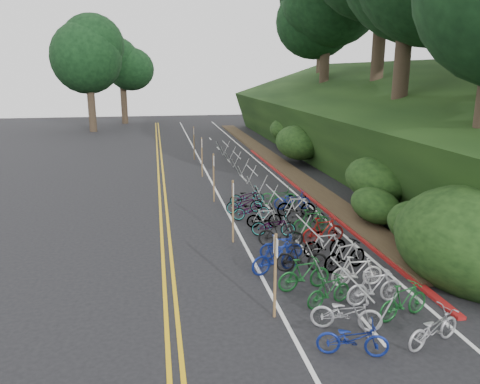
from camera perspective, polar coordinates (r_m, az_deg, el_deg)
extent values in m
plane|color=black|center=(13.90, 0.10, -13.45)|extent=(120.00, 120.00, 0.00)
cube|color=gold|center=(23.01, -9.68, -2.13)|extent=(0.12, 80.00, 0.01)
cube|color=gold|center=(23.02, -8.94, -2.10)|extent=(0.12, 80.00, 0.01)
cube|color=silver|center=(23.24, -1.90, -1.76)|extent=(0.12, 80.00, 0.01)
cube|color=silver|center=(24.18, 8.00, -1.25)|extent=(0.12, 80.00, 0.01)
cube|color=silver|center=(13.12, 15.78, -15.85)|extent=(0.10, 1.60, 0.01)
cube|color=silver|center=(18.14, 7.54, -6.66)|extent=(0.10, 1.60, 0.01)
cube|color=silver|center=(23.62, 3.15, -1.51)|extent=(0.10, 1.60, 0.01)
cube|color=silver|center=(29.30, 0.45, 1.68)|extent=(0.10, 1.60, 0.01)
cube|color=silver|center=(35.09, -1.37, 3.82)|extent=(0.10, 1.60, 0.01)
cube|color=silver|center=(40.94, -2.67, 5.35)|extent=(0.10, 1.60, 0.01)
cube|color=silver|center=(46.83, -3.66, 6.50)|extent=(0.10, 1.60, 0.01)
cube|color=maroon|center=(26.15, 7.69, 0.07)|extent=(0.25, 28.00, 0.10)
cube|color=black|center=(37.70, 14.60, 8.40)|extent=(12.32, 44.00, 9.11)
cube|color=#382819|center=(35.73, 3.88, 4.11)|extent=(1.40, 44.00, 0.16)
ellipsoid|color=#284C19|center=(18.59, 20.76, -3.59)|extent=(2.00, 2.80, 1.60)
ellipsoid|color=#284C19|center=(23.06, 16.31, 1.49)|extent=(2.60, 3.64, 2.08)
ellipsoid|color=#284C19|center=(28.82, 13.27, 5.10)|extent=(2.20, 3.08, 1.76)
ellipsoid|color=#284C19|center=(33.96, 7.05, 6.02)|extent=(3.00, 4.20, 2.40)
ellipsoid|color=#284C19|center=(39.84, 5.47, 7.55)|extent=(2.40, 3.36, 1.92)
ellipsoid|color=#284C19|center=(43.94, 5.73, 9.09)|extent=(2.80, 3.92, 2.24)
ellipsoid|color=#284C19|center=(21.05, 16.14, -1.55)|extent=(1.80, 2.52, 1.44)
ellipsoid|color=#284C19|center=(32.69, 11.86, 7.33)|extent=(3.20, 4.48, 2.56)
cylinder|color=#2D2319|center=(27.47, 18.96, 12.35)|extent=(0.86, 0.86, 6.68)
cylinder|color=#2D2319|center=(35.71, 16.40, 14.71)|extent=(0.90, 0.90, 7.57)
cylinder|color=#2D2319|center=(42.69, 10.20, 13.50)|extent=(0.83, 0.83, 6.24)
ellipsoid|color=black|center=(42.98, 10.55, 20.99)|extent=(8.31, 8.31, 7.90)
cylinder|color=#2D2319|center=(51.06, 9.79, 14.93)|extent=(0.88, 0.88, 7.13)
cylinder|color=#2D2319|center=(54.62, -17.64, 10.05)|extent=(0.81, 0.81, 5.79)
ellipsoid|color=black|center=(54.52, -18.08, 15.57)|extent=(7.92, 7.92, 7.52)
cylinder|color=#2D2319|center=(62.31, -13.95, 10.57)|extent=(0.79, 0.79, 5.34)
ellipsoid|color=black|center=(62.20, -14.23, 14.93)|extent=(6.93, 6.93, 6.58)
cylinder|color=#A1A2A5|center=(13.31, 13.31, -10.11)|extent=(0.05, 2.90, 0.05)
cylinder|color=#A1A2A5|center=(12.34, 14.47, -15.00)|extent=(0.54, 0.04, 1.05)
cylinder|color=#A1A2A5|center=(12.57, 16.87, -14.61)|extent=(0.54, 0.04, 1.05)
cylinder|color=#A1A2A5|center=(14.56, 10.04, -10.00)|extent=(0.54, 0.04, 1.05)
cylinder|color=#A1A2A5|center=(14.75, 12.11, -9.77)|extent=(0.54, 0.04, 1.05)
cylinder|color=#A1A2A5|center=(16.83, 8.37, -4.24)|extent=(0.05, 3.00, 0.05)
cylinder|color=#A1A2A5|center=(15.70, 8.94, -7.90)|extent=(0.58, 0.04, 1.13)
cylinder|color=#A1A2A5|center=(15.89, 10.87, -7.72)|extent=(0.58, 0.04, 1.13)
cylinder|color=#A1A2A5|center=(18.19, 6.08, -4.63)|extent=(0.58, 0.04, 1.13)
cylinder|color=#A1A2A5|center=(18.35, 7.76, -4.51)|extent=(0.58, 0.04, 1.13)
cylinder|color=#A1A2A5|center=(21.42, 4.16, -0.03)|extent=(0.05, 3.00, 0.05)
cylinder|color=#A1A2A5|center=(20.20, 4.34, -2.62)|extent=(0.58, 0.04, 1.13)
cylinder|color=#A1A2A5|center=(20.35, 5.87, -2.53)|extent=(0.58, 0.04, 1.13)
cylinder|color=#A1A2A5|center=(22.82, 2.59, -0.59)|extent=(0.58, 0.04, 1.13)
cylinder|color=#A1A2A5|center=(22.95, 3.95, -0.52)|extent=(0.58, 0.04, 1.13)
cylinder|color=#A1A2A5|center=(26.16, 1.46, 2.68)|extent=(0.05, 3.00, 0.05)
cylinder|color=#A1A2A5|center=(24.90, 1.47, 0.71)|extent=(0.58, 0.04, 1.13)
cylinder|color=#A1A2A5|center=(25.02, 2.73, 0.76)|extent=(0.58, 0.04, 1.13)
cylinder|color=#A1A2A5|center=(27.57, 0.29, 2.08)|extent=(0.58, 0.04, 1.13)
cylinder|color=#A1A2A5|center=(27.68, 1.43, 2.12)|extent=(0.58, 0.04, 1.13)
cylinder|color=#A1A2A5|center=(30.99, -0.41, 4.55)|extent=(0.05, 3.00, 0.05)
cylinder|color=#A1A2A5|center=(29.69, -0.48, 2.98)|extent=(0.58, 0.04, 1.13)
cylinder|color=#A1A2A5|center=(29.79, 0.58, 3.02)|extent=(0.58, 0.04, 1.13)
cylinder|color=#A1A2A5|center=(32.41, -1.32, 3.95)|extent=(0.58, 0.04, 1.13)
cylinder|color=#A1A2A5|center=(32.50, -0.35, 3.99)|extent=(0.58, 0.04, 1.13)
cylinder|color=#A1A2A5|center=(35.86, -1.79, 5.91)|extent=(0.05, 3.00, 0.05)
cylinder|color=#A1A2A5|center=(34.55, -1.89, 4.61)|extent=(0.58, 0.04, 1.13)
cylinder|color=#A1A2A5|center=(34.63, -0.97, 4.64)|extent=(0.58, 0.04, 1.13)
cylinder|color=#A1A2A5|center=(37.28, -2.53, 5.34)|extent=(0.58, 0.04, 1.13)
cylinder|color=#A1A2A5|center=(37.36, -1.67, 5.36)|extent=(0.58, 0.04, 1.13)
cylinder|color=brown|center=(12.73, 4.30, -10.21)|extent=(0.08, 0.08, 2.40)
cube|color=silver|center=(12.40, 4.38, -6.64)|extent=(0.02, 0.40, 0.50)
cylinder|color=brown|center=(18.09, -0.87, -2.41)|extent=(0.08, 0.08, 2.50)
cube|color=silver|center=(17.84, -0.88, 0.35)|extent=(0.02, 0.40, 0.50)
cylinder|color=brown|center=(23.83, -3.23, 1.73)|extent=(0.08, 0.08, 2.50)
cube|color=silver|center=(23.65, -3.26, 3.86)|extent=(0.02, 0.40, 0.50)
cylinder|color=brown|center=(29.68, -4.66, 4.25)|extent=(0.08, 0.08, 2.50)
cube|color=silver|center=(29.53, -4.70, 5.97)|extent=(0.02, 0.40, 0.50)
cylinder|color=brown|center=(35.58, -5.63, 5.94)|extent=(0.08, 0.08, 2.50)
cube|color=silver|center=(35.45, -5.67, 7.38)|extent=(0.02, 0.40, 0.50)
imported|color=navy|center=(15.66, 4.40, -7.94)|extent=(1.01, 1.89, 1.09)
imported|color=navy|center=(11.79, 13.56, -16.95)|extent=(1.06, 1.79, 0.89)
imported|color=#9E9EA3|center=(12.75, 22.51, -15.05)|extent=(1.19, 1.85, 0.92)
imported|color=#9E9EA3|center=(12.75, 12.83, -14.13)|extent=(1.22, 1.94, 0.96)
imported|color=#144C1E|center=(13.67, 19.32, -12.41)|extent=(0.96, 1.78, 1.03)
imported|color=#144C1E|center=(13.81, 10.79, -11.76)|extent=(0.93, 1.60, 0.93)
imported|color=#9E9EA3|center=(14.19, 16.06, -11.05)|extent=(0.68, 1.81, 1.06)
imported|color=#144C1E|center=(14.60, 7.82, -9.87)|extent=(0.74, 1.78, 1.04)
imported|color=beige|center=(15.16, 14.08, -9.33)|extent=(0.54, 1.68, 1.00)
imported|color=black|center=(15.82, 7.51, -7.86)|extent=(0.79, 1.81, 1.05)
imported|color=slate|center=(16.20, 12.69, -7.53)|extent=(1.04, 1.84, 1.07)
imported|color=navy|center=(16.79, 5.04, -6.67)|extent=(0.59, 1.58, 0.93)
imported|color=slate|center=(17.19, 10.33, -6.23)|extent=(0.58, 1.68, 0.99)
imported|color=black|center=(17.93, 4.99, -5.08)|extent=(0.96, 1.80, 1.04)
imported|color=maroon|center=(18.44, 10.11, -4.62)|extent=(0.77, 1.85, 1.08)
imported|color=slate|center=(19.02, 4.10, -4.04)|extent=(1.05, 1.90, 0.95)
imported|color=#144C1E|center=(19.58, 8.70, -3.50)|extent=(0.79, 1.78, 1.03)
imported|color=slate|center=(20.04, 2.97, -3.09)|extent=(0.51, 1.55, 0.92)
imported|color=black|center=(20.72, 8.00, -2.66)|extent=(1.02, 1.79, 0.89)
imported|color=slate|center=(21.09, 1.36, -2.18)|extent=(0.73, 1.77, 0.91)
imported|color=slate|center=(21.57, 6.87, -1.69)|extent=(0.79, 1.83, 1.06)
imported|color=slate|center=(22.05, 0.53, -1.41)|extent=(0.68, 1.78, 0.93)
imported|color=navy|center=(22.79, 6.39, -0.95)|extent=(0.73, 1.83, 0.94)
imported|color=slate|center=(23.28, 0.86, -0.55)|extent=(0.72, 1.80, 0.93)
imported|color=#144C1E|center=(23.52, 4.77, -0.44)|extent=(1.06, 1.88, 0.93)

